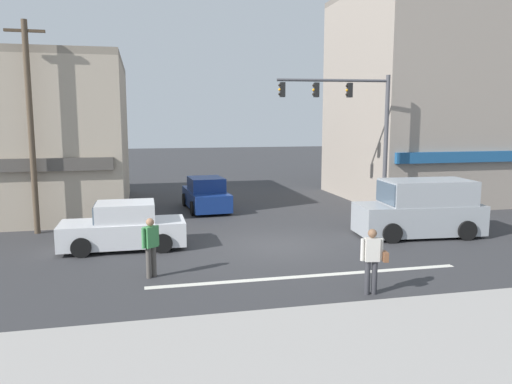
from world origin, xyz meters
TOP-DOWN VIEW (x-y plane):
  - ground_plane at (0.00, 0.00)m, footprint 120.00×120.00m
  - lane_marking_stripe at (0.00, -3.50)m, footprint 9.00×0.24m
  - sidewalk_curb at (0.00, -8.50)m, footprint 40.00×5.00m
  - building_right_corner at (11.82, 8.52)m, footprint 10.81×8.82m
  - utility_pole_near_left at (-8.45, 3.87)m, footprint 1.40×0.22m
  - traffic_light_mast at (4.57, 3.68)m, footprint 4.87×0.65m
  - sedan_crossing_leftbound at (-1.48, 7.45)m, footprint 2.07×4.20m
  - sedan_parked_curbside at (-5.12, 0.77)m, footprint 4.11×1.89m
  - van_waiting_far at (5.66, 0.21)m, footprint 4.73×2.30m
  - pedestrian_foreground_with_bag at (1.05, -5.23)m, footprint 0.67×0.37m
  - pedestrian_mid_crossing at (-4.29, -2.61)m, footprint 0.48×0.39m

SIDE VIEW (x-z plane):
  - ground_plane at x=0.00m, z-range 0.00..0.00m
  - lane_marking_stripe at x=0.00m, z-range 0.00..0.01m
  - sidewalk_curb at x=0.00m, z-range 0.00..0.16m
  - sedan_crossing_leftbound at x=-1.48m, z-range -0.08..1.50m
  - sedan_parked_curbside at x=-5.12m, z-range -0.08..1.50m
  - pedestrian_mid_crossing at x=-4.29m, z-range 0.11..1.78m
  - pedestrian_foreground_with_bag at x=1.05m, z-range 0.12..1.79m
  - van_waiting_far at x=5.66m, z-range -0.05..2.06m
  - utility_pole_near_left at x=-8.45m, z-range 0.15..8.07m
  - traffic_light_mast at x=4.57m, z-range 1.20..7.40m
  - building_right_corner at x=11.82m, z-range 0.00..11.11m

